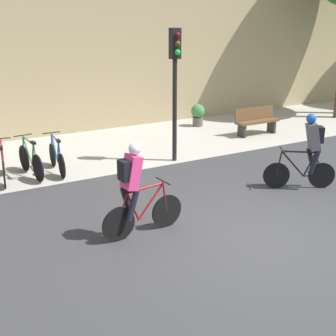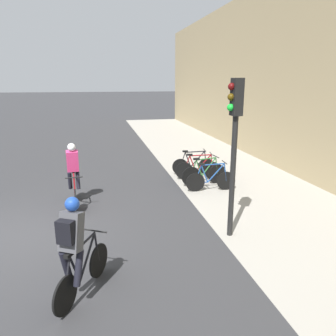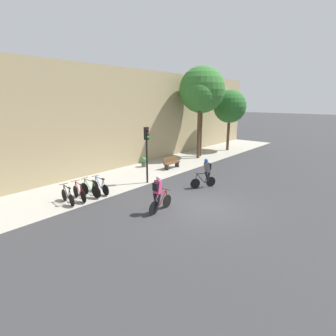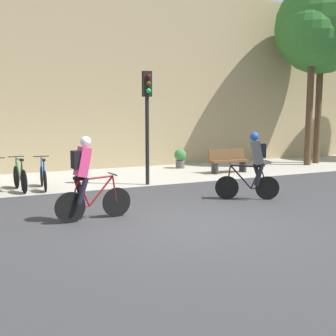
{
  "view_description": "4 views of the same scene",
  "coord_description": "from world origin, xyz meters",
  "px_view_note": "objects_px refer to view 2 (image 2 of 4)",
  "views": [
    {
      "loc": [
        -5.04,
        -5.79,
        3.9
      ],
      "look_at": [
        -0.71,
        1.99,
        0.89
      ],
      "focal_mm": 50.0,
      "sensor_mm": 36.0,
      "label": 1
    },
    {
      "loc": [
        7.43,
        1.92,
        3.43
      ],
      "look_at": [
        -1.3,
        3.83,
        1.03
      ],
      "focal_mm": 35.0,
      "sensor_mm": 36.0,
      "label": 2
    },
    {
      "loc": [
        -10.1,
        -6.42,
        5.05
      ],
      "look_at": [
        -0.27,
        1.95,
        1.69
      ],
      "focal_mm": 28.0,
      "sensor_mm": 36.0,
      "label": 3
    },
    {
      "loc": [
        -3.94,
        -7.24,
        2.23
      ],
      "look_at": [
        0.29,
        1.7,
        0.93
      ],
      "focal_mm": 45.0,
      "sensor_mm": 36.0,
      "label": 4
    }
  ],
  "objects_px": {
    "cyclist_pink": "(73,172)",
    "traffic_light_pole": "(234,130)",
    "parked_bike_3": "(211,179)",
    "parked_bike_2": "(204,173)",
    "cyclist_grey": "(75,246)",
    "parked_bike_0": "(193,165)",
    "parked_bike_1": "(198,169)"
  },
  "relations": [
    {
      "from": "cyclist_pink",
      "to": "traffic_light_pole",
      "type": "height_order",
      "value": "traffic_light_pole"
    },
    {
      "from": "cyclist_pink",
      "to": "parked_bike_3",
      "type": "bearing_deg",
      "value": 92.87
    },
    {
      "from": "cyclist_pink",
      "to": "parked_bike_2",
      "type": "xyz_separation_m",
      "value": [
        -0.86,
        4.18,
        -0.55
      ]
    },
    {
      "from": "cyclist_grey",
      "to": "parked_bike_3",
      "type": "relative_size",
      "value": 1.07
    },
    {
      "from": "parked_bike_0",
      "to": "traffic_light_pole",
      "type": "relative_size",
      "value": 0.45
    },
    {
      "from": "cyclist_grey",
      "to": "traffic_light_pole",
      "type": "distance_m",
      "value": 3.93
    },
    {
      "from": "parked_bike_1",
      "to": "parked_bike_2",
      "type": "xyz_separation_m",
      "value": [
        0.65,
        0.0,
        0.01
      ]
    },
    {
      "from": "traffic_light_pole",
      "to": "parked_bike_3",
      "type": "bearing_deg",
      "value": 168.3
    },
    {
      "from": "cyclist_pink",
      "to": "parked_bike_2",
      "type": "height_order",
      "value": "cyclist_pink"
    },
    {
      "from": "parked_bike_3",
      "to": "traffic_light_pole",
      "type": "relative_size",
      "value": 0.47
    },
    {
      "from": "cyclist_grey",
      "to": "parked_bike_2",
      "type": "relative_size",
      "value": 1.07
    },
    {
      "from": "parked_bike_0",
      "to": "parked_bike_3",
      "type": "height_order",
      "value": "parked_bike_3"
    },
    {
      "from": "cyclist_pink",
      "to": "traffic_light_pole",
      "type": "distance_m",
      "value": 4.78
    },
    {
      "from": "cyclist_pink",
      "to": "parked_bike_1",
      "type": "height_order",
      "value": "cyclist_pink"
    },
    {
      "from": "cyclist_grey",
      "to": "cyclist_pink",
      "type": "bearing_deg",
      "value": -176.46
    },
    {
      "from": "parked_bike_3",
      "to": "parked_bike_1",
      "type": "bearing_deg",
      "value": 179.98
    },
    {
      "from": "parked_bike_2",
      "to": "cyclist_pink",
      "type": "bearing_deg",
      "value": -78.39
    },
    {
      "from": "parked_bike_2",
      "to": "parked_bike_3",
      "type": "bearing_deg",
      "value": -0.14
    },
    {
      "from": "parked_bike_2",
      "to": "cyclist_grey",
      "type": "bearing_deg",
      "value": -36.22
    },
    {
      "from": "cyclist_grey",
      "to": "parked_bike_0",
      "type": "relative_size",
      "value": 1.1
    },
    {
      "from": "parked_bike_0",
      "to": "cyclist_pink",
      "type": "bearing_deg",
      "value": -62.67
    },
    {
      "from": "cyclist_pink",
      "to": "cyclist_grey",
      "type": "height_order",
      "value": "cyclist_pink"
    },
    {
      "from": "cyclist_grey",
      "to": "parked_bike_3",
      "type": "xyz_separation_m",
      "value": [
        -4.68,
        3.9,
        -0.56
      ]
    },
    {
      "from": "parked_bike_3",
      "to": "cyclist_grey",
      "type": "bearing_deg",
      "value": -39.82
    },
    {
      "from": "cyclist_grey",
      "to": "parked_bike_0",
      "type": "xyz_separation_m",
      "value": [
        -6.63,
        3.9,
        -0.57
      ]
    },
    {
      "from": "cyclist_grey",
      "to": "parked_bike_0",
      "type": "bearing_deg",
      "value": 149.52
    },
    {
      "from": "parked_bike_1",
      "to": "parked_bike_0",
      "type": "bearing_deg",
      "value": 179.99
    },
    {
      "from": "parked_bike_3",
      "to": "traffic_light_pole",
      "type": "distance_m",
      "value": 3.73
    },
    {
      "from": "cyclist_pink",
      "to": "parked_bike_0",
      "type": "xyz_separation_m",
      "value": [
        -2.16,
        4.18,
        -0.57
      ]
    },
    {
      "from": "parked_bike_3",
      "to": "cyclist_pink",
      "type": "bearing_deg",
      "value": -87.13
    },
    {
      "from": "parked_bike_1",
      "to": "traffic_light_pole",
      "type": "height_order",
      "value": "traffic_light_pole"
    },
    {
      "from": "cyclist_pink",
      "to": "parked_bike_3",
      "type": "height_order",
      "value": "cyclist_pink"
    }
  ]
}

